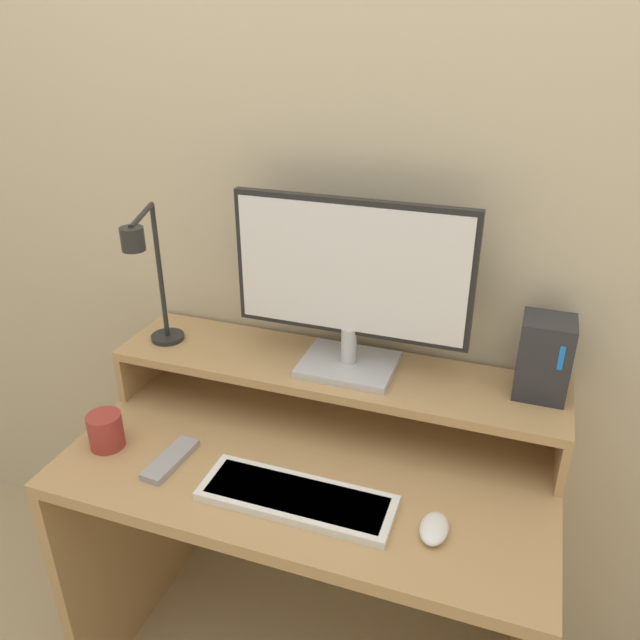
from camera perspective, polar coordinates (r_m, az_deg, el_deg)
name	(u,v)px	position (r m, az deg, el deg)	size (l,w,h in m)	color
wall_back	(357,187)	(1.48, 3.38, 12.08)	(6.00, 0.05, 2.50)	beige
desk	(310,528)	(1.58, -0.88, -18.48)	(1.08, 0.58, 0.71)	tan
monitor_shelf	(334,374)	(1.50, 1.26, -4.93)	(1.08, 0.25, 0.14)	tan
monitor	(350,283)	(1.38, 2.80, 3.43)	(0.54, 0.18, 0.41)	#BCBCC1
desk_lamp	(150,276)	(1.49, -15.28, 3.94)	(0.12, 0.23, 0.36)	black
router_dock	(544,357)	(1.42, 19.80, -3.24)	(0.11, 0.10, 0.18)	#28282D
keyboard	(297,498)	(1.32, -2.16, -15.91)	(0.40, 0.14, 0.02)	white
mouse	(434,529)	(1.27, 10.39, -18.25)	(0.05, 0.09, 0.03)	white
remote_control	(171,460)	(1.45, -13.49, -12.30)	(0.06, 0.16, 0.02)	#99999E
mug	(106,431)	(1.52, -19.00, -9.54)	(0.08, 0.08, 0.08)	#9E332D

